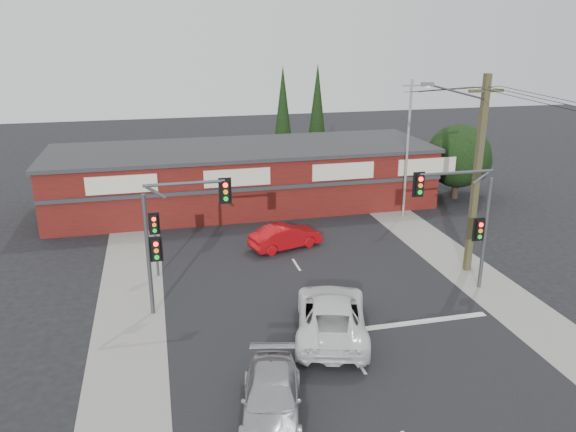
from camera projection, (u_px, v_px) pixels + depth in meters
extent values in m
plane|color=black|center=(328.00, 315.00, 24.68)|extent=(120.00, 120.00, 0.00)
cube|color=black|center=(300.00, 270.00, 29.29)|extent=(14.00, 70.00, 0.01)
cube|color=gray|center=(132.00, 286.00, 27.41)|extent=(3.00, 70.00, 0.02)
cube|color=gray|center=(447.00, 255.00, 31.17)|extent=(3.00, 70.00, 0.02)
cube|color=silver|center=(417.00, 322.00, 24.07)|extent=(6.50, 0.35, 0.01)
imported|color=white|center=(331.00, 315.00, 22.98)|extent=(4.40, 6.62, 1.69)
imported|color=#ACAEB2|center=(271.00, 398.00, 18.06)|extent=(2.93, 5.02, 1.37)
imported|color=#B10A10|center=(285.00, 237.00, 32.06)|extent=(4.45, 2.64, 1.38)
cube|color=silver|center=(358.00, 362.00, 21.19)|extent=(0.12, 1.60, 0.01)
cube|color=silver|center=(322.00, 305.00, 25.56)|extent=(0.12, 1.60, 0.01)
cube|color=silver|center=(296.00, 265.00, 29.93)|extent=(0.12, 1.60, 0.01)
cube|color=silver|center=(277.00, 235.00, 34.31)|extent=(0.12, 1.60, 0.01)
cube|color=silver|center=(262.00, 211.00, 38.68)|extent=(0.12, 1.60, 0.01)
cube|color=silver|center=(251.00, 193.00, 43.05)|extent=(0.12, 1.60, 0.01)
cube|color=silver|center=(241.00, 178.00, 47.42)|extent=(0.12, 1.60, 0.01)
cube|color=silver|center=(233.00, 165.00, 51.79)|extent=(0.12, 1.60, 0.01)
cube|color=#4C110F|center=(243.00, 178.00, 39.50)|extent=(26.00, 8.00, 4.00)
cube|color=#2D2D30|center=(242.00, 148.00, 38.83)|extent=(26.40, 8.40, 0.25)
cube|color=beige|center=(122.00, 184.00, 33.65)|extent=(4.20, 0.12, 1.10)
cube|color=beige|center=(237.00, 178.00, 35.20)|extent=(4.20, 0.12, 1.10)
cube|color=beige|center=(343.00, 171.00, 36.74)|extent=(4.20, 0.12, 1.10)
cube|color=beige|center=(427.00, 166.00, 38.07)|extent=(4.20, 0.12, 1.10)
cube|color=#2D2D30|center=(253.00, 189.00, 35.63)|extent=(26.00, 0.15, 0.25)
cylinder|color=#2D2116|center=(455.00, 186.00, 41.43)|extent=(0.50, 0.50, 1.80)
sphere|color=black|center=(458.00, 156.00, 40.70)|extent=(4.60, 4.60, 4.60)
sphere|color=black|center=(469.00, 161.00, 42.18)|extent=(3.40, 3.40, 3.40)
sphere|color=black|center=(432.00, 165.00, 41.99)|extent=(2.80, 2.80, 2.80)
cylinder|color=#2D2116|center=(283.00, 166.00, 47.27)|extent=(0.24, 0.24, 2.00)
cone|color=black|center=(283.00, 112.00, 45.84)|extent=(1.80, 1.80, 7.50)
cylinder|color=#2D2116|center=(316.00, 159.00, 49.88)|extent=(0.24, 0.24, 2.00)
cone|color=black|center=(317.00, 107.00, 48.46)|extent=(1.80, 1.80, 7.50)
cylinder|color=#47494C|center=(148.00, 256.00, 24.00)|extent=(0.18, 0.18, 5.50)
cylinder|color=#47494C|center=(184.00, 183.00, 23.39)|extent=(3.40, 0.14, 0.14)
cylinder|color=#47494C|center=(156.00, 192.00, 23.22)|extent=(0.82, 0.14, 0.63)
cube|color=black|center=(225.00, 191.00, 23.90)|extent=(0.32, 0.22, 0.95)
cube|color=black|center=(225.00, 191.00, 23.97)|extent=(0.55, 0.04, 1.15)
cylinder|color=#FF0C07|center=(225.00, 185.00, 23.69)|extent=(0.20, 0.06, 0.20)
cylinder|color=orange|center=(226.00, 192.00, 23.78)|extent=(0.20, 0.06, 0.20)
cylinder|color=#0CE526|center=(226.00, 199.00, 23.88)|extent=(0.20, 0.06, 0.20)
cube|color=black|center=(156.00, 250.00, 23.99)|extent=(0.32, 0.22, 0.95)
cube|color=black|center=(156.00, 249.00, 24.06)|extent=(0.55, 0.04, 1.15)
cylinder|color=#FF0C07|center=(156.00, 244.00, 23.78)|extent=(0.20, 0.06, 0.20)
cylinder|color=orange|center=(156.00, 251.00, 23.87)|extent=(0.20, 0.06, 0.20)
cylinder|color=#0CE526|center=(157.00, 257.00, 23.97)|extent=(0.20, 0.06, 0.20)
cylinder|color=#47494C|center=(485.00, 234.00, 26.50)|extent=(0.18, 0.18, 5.50)
cylinder|color=#47494C|center=(457.00, 173.00, 25.11)|extent=(3.60, 0.14, 0.14)
cylinder|color=#47494C|center=(481.00, 178.00, 25.49)|extent=(0.82, 0.14, 0.63)
cube|color=black|center=(419.00, 185.00, 24.86)|extent=(0.32, 0.22, 0.95)
cube|color=black|center=(418.00, 185.00, 24.92)|extent=(0.55, 0.04, 1.15)
cylinder|color=#FF0C07|center=(421.00, 179.00, 24.64)|extent=(0.20, 0.06, 0.20)
cylinder|color=orange|center=(420.00, 186.00, 24.74)|extent=(0.20, 0.06, 0.20)
cylinder|color=#0CE526|center=(420.00, 192.00, 24.84)|extent=(0.20, 0.06, 0.20)
cube|color=black|center=(479.00, 230.00, 26.34)|extent=(0.32, 0.22, 0.95)
cube|color=black|center=(478.00, 229.00, 26.40)|extent=(0.55, 0.04, 1.15)
cylinder|color=#FF0C07|center=(481.00, 225.00, 26.13)|extent=(0.20, 0.06, 0.20)
cylinder|color=orange|center=(480.00, 231.00, 26.22)|extent=(0.20, 0.06, 0.20)
cylinder|color=#0CE526|center=(480.00, 237.00, 26.32)|extent=(0.20, 0.06, 0.20)
cylinder|color=#47494C|center=(156.00, 248.00, 28.15)|extent=(0.12, 0.12, 3.00)
cube|color=black|center=(154.00, 224.00, 27.73)|extent=(0.32, 0.22, 0.95)
cube|color=black|center=(154.00, 224.00, 27.80)|extent=(0.55, 0.04, 1.15)
cylinder|color=#FF0C07|center=(154.00, 219.00, 27.52)|extent=(0.20, 0.06, 0.20)
cylinder|color=orange|center=(154.00, 225.00, 27.61)|extent=(0.20, 0.06, 0.20)
cylinder|color=#0CE526|center=(155.00, 231.00, 27.71)|extent=(0.20, 0.06, 0.20)
cube|color=#4C462B|center=(477.00, 177.00, 27.74)|extent=(0.30, 0.30, 10.00)
cube|color=#4C462B|center=(486.00, 91.00, 26.40)|extent=(1.80, 0.14, 0.14)
cylinder|color=#47494C|center=(457.00, 92.00, 25.91)|extent=(3.23, 0.39, 0.89)
cube|color=slate|center=(427.00, 84.00, 25.29)|extent=(0.55, 0.25, 0.18)
cylinder|color=silver|center=(427.00, 86.00, 25.32)|extent=(0.28, 0.28, 0.05)
cylinder|color=gray|center=(407.00, 150.00, 36.31)|extent=(0.16, 0.16, 9.00)
cube|color=gray|center=(412.00, 86.00, 35.00)|extent=(1.20, 0.10, 0.10)
cylinder|color=black|center=(434.00, 90.00, 30.60)|extent=(0.73, 9.01, 1.22)
cylinder|color=black|center=(444.00, 90.00, 30.73)|extent=(0.52, 9.00, 1.22)
cylinder|color=black|center=(453.00, 89.00, 30.87)|extent=(0.31, 9.00, 1.22)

